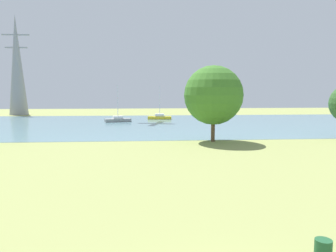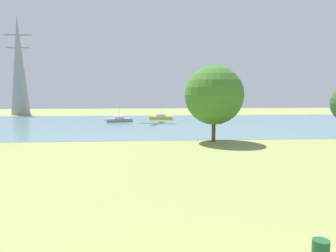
# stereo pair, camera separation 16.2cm
# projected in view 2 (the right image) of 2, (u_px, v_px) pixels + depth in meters

# --- Properties ---
(ground_plane) EXTENTS (160.00, 160.00, 0.00)m
(ground_plane) POSITION_uv_depth(u_px,v_px,m) (169.00, 154.00, 29.92)
(ground_plane) COLOR #8C9351
(litter_bin) EXTENTS (0.56, 0.56, 0.80)m
(litter_bin) POSITION_uv_depth(u_px,v_px,m) (321.00, 252.00, 10.86)
(litter_bin) COLOR #1E512D
(litter_bin) RESTS_ON ground
(water_surface) EXTENTS (140.00, 40.00, 0.02)m
(water_surface) POSITION_uv_depth(u_px,v_px,m) (157.00, 124.00, 57.69)
(water_surface) COLOR slate
(water_surface) RESTS_ON ground
(sailboat_gray) EXTENTS (5.03, 2.77, 6.81)m
(sailboat_gray) POSITION_uv_depth(u_px,v_px,m) (119.00, 119.00, 61.18)
(sailboat_gray) COLOR gray
(sailboat_gray) RESTS_ON water_surface
(sailboat_yellow) EXTENTS (4.93, 2.00, 6.78)m
(sailboat_yellow) POSITION_uv_depth(u_px,v_px,m) (161.00, 117.00, 67.13)
(sailboat_yellow) COLOR yellow
(sailboat_yellow) RESTS_ON water_surface
(tree_mid_shore) EXTENTS (6.64, 6.64, 8.58)m
(tree_mid_shore) POSITION_uv_depth(u_px,v_px,m) (214.00, 95.00, 36.74)
(tree_mid_shore) COLOR brown
(tree_mid_shore) RESTS_ON ground
(electricity_pylon) EXTENTS (6.40, 4.40, 23.91)m
(electricity_pylon) POSITION_uv_depth(u_px,v_px,m) (19.00, 65.00, 79.28)
(electricity_pylon) COLOR gray
(electricity_pylon) RESTS_ON ground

